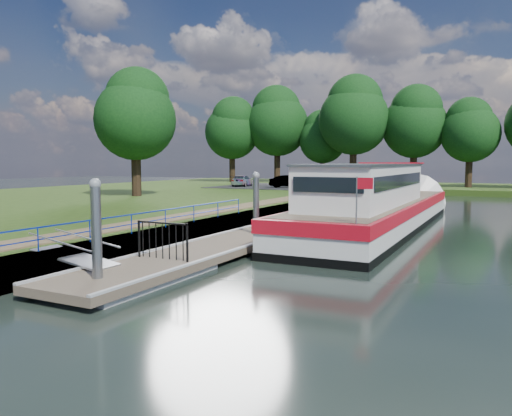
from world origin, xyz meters
The scene contains 17 objects.
ground centered at (0.00, 0.00, 0.00)m, with size 160.00×160.00×0.00m, color black.
riverbank centered at (-18.00, 15.00, 0.39)m, with size 32.00×90.00×0.78m, color #263F12.
bank_edge centered at (-2.55, 15.00, 0.39)m, with size 1.10×90.00×0.78m, color #473D2D.
footpath centered at (-4.40, 8.00, 0.80)m, with size 1.60×40.00×0.05m, color brown.
carpark centered at (-11.00, 38.00, 0.81)m, with size 14.00×12.00×0.06m, color black.
blue_fence centered at (-2.75, 3.00, 1.31)m, with size 0.04×18.04×0.72m.
pontoon centered at (0.00, 13.00, 0.18)m, with size 2.50×30.00×0.56m.
mooring_piles centered at (0.00, 13.00, 1.28)m, with size 0.30×27.30×3.55m.
gangway centered at (-1.85, 0.50, 0.63)m, with size 2.58×1.00×0.92m.
gate_panel centered at (0.00, 2.20, 1.15)m, with size 1.85×0.05×1.15m.
barge centered at (3.60, 15.41, 1.09)m, with size 4.36×21.15×4.78m.
horizon_trees centered at (-1.61, 48.68, 7.95)m, with size 54.38×10.03×12.87m.
bank_tree_a centered at (-15.99, 20.08, 7.02)m, with size 6.12×6.12×9.72m.
car_a centered at (-6.13, 35.37, 1.44)m, with size 1.43×3.55×1.21m, color #999999.
car_b centered at (-9.98, 35.41, 1.44)m, with size 1.28×3.68×1.21m, color #999999.
car_c centered at (-15.59, 36.29, 1.39)m, with size 1.57×3.86×1.12m, color #999999.
car_d centered at (-9.41, 40.35, 1.40)m, with size 1.87×4.05×1.13m, color #999999.
Camera 1 is at (9.24, -9.85, 3.35)m, focal length 35.00 mm.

